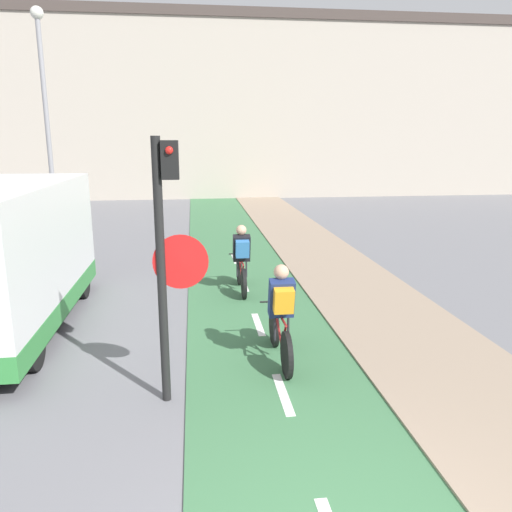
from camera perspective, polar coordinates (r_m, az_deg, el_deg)
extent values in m
cube|color=white|center=(6.72, 3.10, -15.43)|extent=(0.12, 1.10, 0.00)
cube|color=white|center=(8.97, 0.25, -7.80)|extent=(0.12, 1.10, 0.00)
cube|color=white|center=(11.32, -1.38, -3.27)|extent=(0.12, 1.10, 0.00)
cube|color=white|center=(13.72, -2.44, -0.32)|extent=(0.12, 1.10, 0.00)
cube|color=#B2A899|center=(30.05, -5.29, 15.92)|extent=(60.00, 5.00, 9.30)
cube|color=#473D38|center=(30.67, -5.50, 25.10)|extent=(60.00, 5.20, 0.50)
cylinder|color=black|center=(6.11, -10.76, -2.23)|extent=(0.11, 0.11, 3.28)
cube|color=black|center=(5.89, -9.81, 10.77)|extent=(0.20, 0.20, 0.44)
sphere|color=red|center=(5.78, -9.90, 11.81)|extent=(0.09, 0.09, 0.09)
cone|color=red|center=(6.05, -8.61, -0.69)|extent=(0.67, 0.01, 0.67)
cone|color=silver|center=(6.06, -8.61, -0.67)|extent=(0.60, 0.02, 0.60)
cylinder|color=gray|center=(16.24, -22.63, 12.39)|extent=(0.14, 0.14, 6.55)
sphere|color=silver|center=(16.59, -23.76, 24.10)|extent=(0.36, 0.36, 0.36)
cylinder|color=black|center=(7.05, 3.54, -11.22)|extent=(0.07, 0.66, 0.66)
cylinder|color=black|center=(8.04, 2.08, -8.00)|extent=(0.07, 0.66, 0.66)
cylinder|color=maroon|center=(7.67, 2.50, -7.72)|extent=(0.04, 0.70, 0.41)
cylinder|color=maroon|center=(7.20, 3.19, -9.03)|extent=(0.04, 0.37, 0.43)
cylinder|color=maroon|center=(7.44, 2.74, -6.70)|extent=(0.04, 1.02, 0.07)
cylinder|color=maroon|center=(7.24, 3.23, -10.60)|extent=(0.04, 0.42, 0.05)
cylinder|color=black|center=(7.90, 2.11, -5.22)|extent=(0.46, 0.03, 0.03)
cube|color=navy|center=(7.23, 2.93, -4.82)|extent=(0.36, 0.31, 0.59)
sphere|color=tan|center=(7.16, 2.91, -1.84)|extent=(0.22, 0.22, 0.22)
cylinder|color=#232328|center=(7.33, 2.16, -8.18)|extent=(0.04, 0.07, 0.41)
cylinder|color=#232328|center=(7.36, 3.71, -8.09)|extent=(0.04, 0.07, 0.41)
cube|color=orange|center=(7.06, 3.19, -5.11)|extent=(0.28, 0.23, 0.39)
cylinder|color=black|center=(10.32, -1.40, -3.21)|extent=(0.07, 0.64, 0.64)
cylinder|color=black|center=(11.32, -1.93, -1.71)|extent=(0.07, 0.64, 0.64)
cylinder|color=maroon|center=(10.97, -1.78, -1.30)|extent=(0.04, 0.67, 0.40)
cylinder|color=maroon|center=(10.50, -1.53, -1.88)|extent=(0.04, 0.35, 0.42)
cylinder|color=maroon|center=(10.76, -1.71, -0.49)|extent=(0.04, 0.97, 0.07)
cylinder|color=maroon|center=(10.51, -1.50, -2.94)|extent=(0.04, 0.40, 0.05)
cylinder|color=black|center=(11.22, -1.95, 0.26)|extent=(0.46, 0.03, 0.03)
cube|color=black|center=(10.59, -1.66, 0.92)|extent=(0.36, 0.31, 0.59)
sphere|color=tan|center=(10.55, -1.69, 2.98)|extent=(0.22, 0.22, 0.22)
cylinder|color=#232328|center=(10.64, -2.16, -1.39)|extent=(0.04, 0.07, 0.40)
cylinder|color=#232328|center=(10.66, -1.09, -1.36)|extent=(0.04, 0.07, 0.40)
cube|color=#3370B2|center=(10.41, -1.56, 0.82)|extent=(0.28, 0.23, 0.39)
cube|color=silver|center=(9.44, -27.24, 0.39)|extent=(2.04, 5.19, 2.27)
cube|color=#33843D|center=(9.67, -26.64, -5.15)|extent=(2.05, 5.20, 0.36)
cube|color=black|center=(11.79, -23.28, 5.06)|extent=(1.84, 0.04, 0.70)
cylinder|color=black|center=(11.00, -19.23, -2.76)|extent=(0.18, 0.70, 0.70)
cylinder|color=black|center=(7.91, -24.21, -9.46)|extent=(0.18, 0.70, 0.70)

